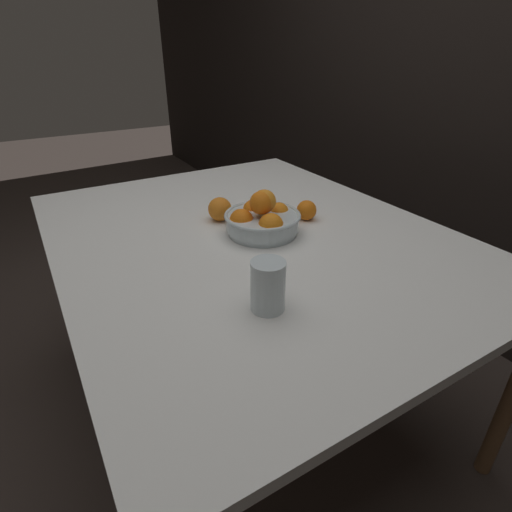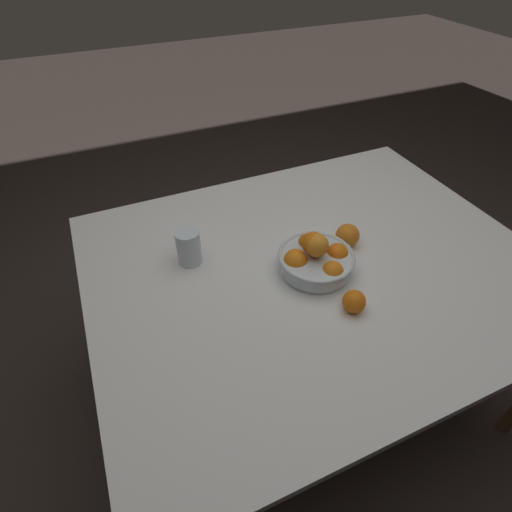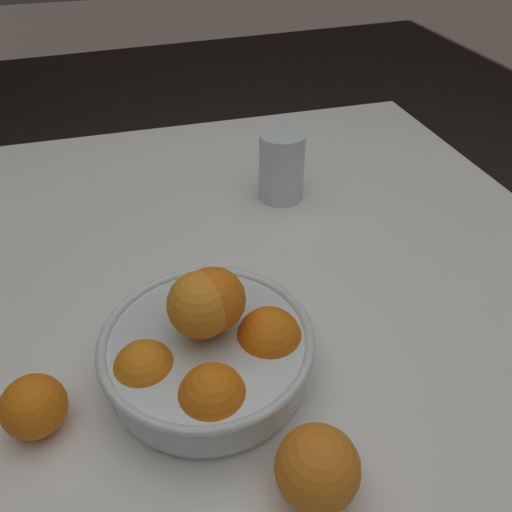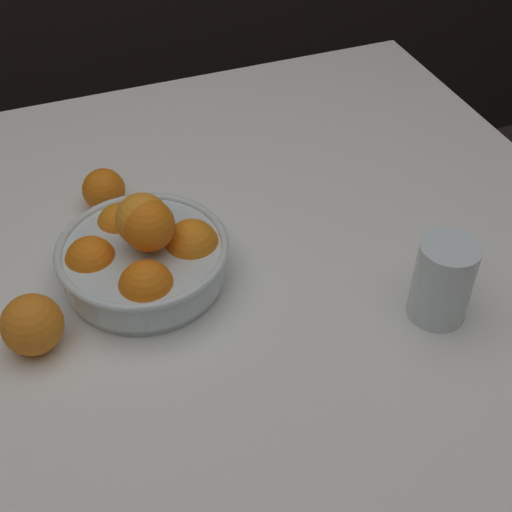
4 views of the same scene
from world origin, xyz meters
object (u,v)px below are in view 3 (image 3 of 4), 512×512
juice_glass (281,170)px  orange_loose_near_bowl (317,468)px  fruit_bowl (209,345)px  orange_loose_front (34,406)px

juice_glass → orange_loose_near_bowl: size_ratio=1.51×
fruit_bowl → orange_loose_near_bowl: size_ratio=3.01×
orange_loose_near_bowl → fruit_bowl: bearing=22.3°
orange_loose_near_bowl → juice_glass: bearing=-14.5°
fruit_bowl → juice_glass: 0.41m
fruit_bowl → orange_loose_near_bowl: 0.18m
fruit_bowl → orange_loose_near_bowl: (-0.17, -0.07, -0.01)m
fruit_bowl → juice_glass: (0.36, -0.20, 0.00)m
fruit_bowl → orange_loose_front: fruit_bowl is taller
fruit_bowl → orange_loose_front: (-0.02, 0.19, -0.02)m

